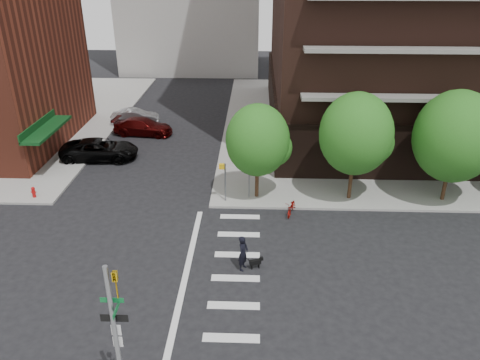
% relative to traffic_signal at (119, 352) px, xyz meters
% --- Properties ---
extents(ground, '(120.00, 120.00, 0.00)m').
position_rel_traffic_signal_xyz_m(ground, '(0.47, 7.49, -2.70)').
color(ground, black).
rests_on(ground, ground).
extents(sidewalk_ne, '(39.00, 33.00, 0.15)m').
position_rel_traffic_signal_xyz_m(sidewalk_ne, '(20.97, 30.99, -2.62)').
color(sidewalk_ne, gray).
rests_on(sidewalk_ne, ground).
extents(crosswalk, '(3.85, 13.00, 0.01)m').
position_rel_traffic_signal_xyz_m(crosswalk, '(2.68, 7.49, -2.69)').
color(crosswalk, silver).
rests_on(crosswalk, ground).
extents(tree_a, '(4.00, 4.00, 5.90)m').
position_rel_traffic_signal_xyz_m(tree_a, '(4.47, 15.99, 1.35)').
color(tree_a, '#301E11').
rests_on(tree_a, sidewalk_ne).
extents(tree_b, '(4.50, 4.50, 6.65)m').
position_rel_traffic_signal_xyz_m(tree_b, '(10.47, 15.99, 1.85)').
color(tree_b, '#301E11').
rests_on(tree_b, sidewalk_ne).
extents(tree_c, '(5.00, 5.00, 6.80)m').
position_rel_traffic_signal_xyz_m(tree_c, '(16.47, 15.99, 1.75)').
color(tree_c, '#301E11').
rests_on(tree_c, sidewalk_ne).
extents(traffic_signal, '(0.90, 0.75, 6.00)m').
position_rel_traffic_signal_xyz_m(traffic_signal, '(0.00, 0.00, 0.00)').
color(traffic_signal, slate).
rests_on(traffic_signal, sidewalk_s).
extents(pedestrian_signal, '(2.18, 0.67, 2.60)m').
position_rel_traffic_signal_xyz_m(pedestrian_signal, '(2.79, 15.42, -0.84)').
color(pedestrian_signal, slate).
rests_on(pedestrian_signal, sidewalk_ne).
extents(fire_hydrant, '(0.24, 0.24, 0.73)m').
position_rel_traffic_signal_xyz_m(fire_hydrant, '(-10.03, 15.29, -2.15)').
color(fire_hydrant, '#A50C0C').
rests_on(fire_hydrant, sidewalk_nw).
extents(parked_car_black, '(3.07, 5.98, 1.62)m').
position_rel_traffic_signal_xyz_m(parked_car_black, '(-7.73, 21.98, -1.89)').
color(parked_car_black, black).
rests_on(parked_car_black, ground).
extents(parked_car_maroon, '(2.59, 5.34, 1.50)m').
position_rel_traffic_signal_xyz_m(parked_car_maroon, '(-5.61, 27.56, -1.95)').
color(parked_car_maroon, '#3D0606').
rests_on(parked_car_maroon, ground).
extents(parked_car_silver, '(1.96, 4.50, 1.44)m').
position_rel_traffic_signal_xyz_m(parked_car_silver, '(-6.98, 30.34, -1.98)').
color(parked_car_silver, '#9EA1A5').
rests_on(parked_car_silver, ground).
extents(scooter, '(1.06, 1.83, 0.91)m').
position_rel_traffic_signal_xyz_m(scooter, '(6.62, 13.99, -2.24)').
color(scooter, '#960F09').
rests_on(scooter, ground).
extents(dog_walker, '(0.82, 0.69, 1.91)m').
position_rel_traffic_signal_xyz_m(dog_walker, '(3.82, 8.30, -1.75)').
color(dog_walker, black).
rests_on(dog_walker, ground).
extents(dog, '(0.71, 0.37, 0.60)m').
position_rel_traffic_signal_xyz_m(dog, '(4.47, 8.39, -2.32)').
color(dog, black).
rests_on(dog, ground).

